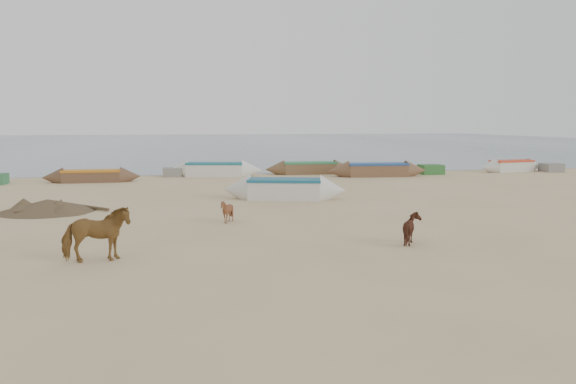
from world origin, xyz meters
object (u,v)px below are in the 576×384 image
object	(u,v)px
cow_adult	(96,234)
calf_front	(227,211)
near_canoe	(285,189)
calf_right	(413,229)

from	to	relation	value
cow_adult	calf_front	bearing A→B (deg)	-44.05
near_canoe	cow_adult	bearing A→B (deg)	-108.33
cow_adult	near_canoe	xyz separation A→B (m)	(6.77, 10.57, -0.24)
near_canoe	calf_right	bearing A→B (deg)	-64.74
calf_front	cow_adult	bearing A→B (deg)	-57.00
cow_adult	near_canoe	world-z (taller)	cow_adult
calf_front	calf_right	bearing A→B (deg)	28.00
cow_adult	calf_right	bearing A→B (deg)	-94.34
cow_adult	calf_right	distance (m)	8.74
calf_right	cow_adult	bearing A→B (deg)	97.07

